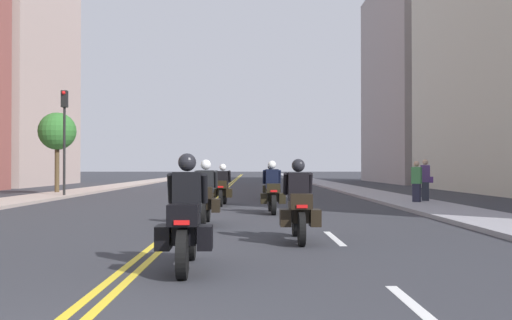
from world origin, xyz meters
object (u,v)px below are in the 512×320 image
object	(u,v)px
motorcycle_3	(272,193)
pedestrian_0	(426,181)
motorcycle_1	(299,208)
motorcycle_5	(271,185)
motorcycle_0	(186,224)
motorcycle_2	(205,198)
pedestrian_1	(417,182)
street_tree_0	(57,132)
motorcycle_4	(223,188)
traffic_light_near	(64,124)

from	to	relation	value
motorcycle_3	pedestrian_0	bearing A→B (deg)	35.56
motorcycle_1	motorcycle_5	size ratio (longest dim) A/B	1.05
motorcycle_0	motorcycle_2	bearing A→B (deg)	90.16
pedestrian_1	motorcycle_1	bearing A→B (deg)	-83.01
motorcycle_2	street_tree_0	size ratio (longest dim) A/B	0.51
motorcycle_2	pedestrian_0	size ratio (longest dim) A/B	1.26
motorcycle_0	pedestrian_0	world-z (taller)	pedestrian_0
pedestrian_0	street_tree_0	xyz separation A→B (m)	(-17.27, 8.19, 2.43)
motorcycle_1	motorcycle_4	bearing A→B (deg)	100.91
motorcycle_0	pedestrian_1	world-z (taller)	pedestrian_1
pedestrian_0	street_tree_0	size ratio (longest dim) A/B	0.40
motorcycle_0	pedestrian_1	bearing A→B (deg)	60.82
motorcycle_0	traffic_light_near	xyz separation A→B (m)	(-7.99, 19.67, 2.86)
motorcycle_0	street_tree_0	world-z (taller)	street_tree_0
motorcycle_3	pedestrian_1	bearing A→B (deg)	33.88
motorcycle_2	motorcycle_5	bearing A→B (deg)	79.49
traffic_light_near	motorcycle_2	bearing A→B (deg)	-59.75
pedestrian_0	pedestrian_1	size ratio (longest dim) A/B	1.04
motorcycle_3	motorcycle_5	xyz separation A→B (m)	(0.22, 7.61, 0.01)
motorcycle_1	motorcycle_3	bearing A→B (deg)	92.40
motorcycle_3	street_tree_0	xyz separation A→B (m)	(-11.01, 12.91, 2.68)
motorcycle_3	pedestrian_1	xyz separation A→B (m)	(5.71, 4.05, 0.22)
motorcycle_4	traffic_light_near	distance (m)	10.27
pedestrian_0	motorcycle_1	bearing A→B (deg)	-98.88
street_tree_0	motorcycle_5	bearing A→B (deg)	-25.27
motorcycle_4	motorcycle_5	bearing A→B (deg)	66.67
motorcycle_0	motorcycle_3	bearing A→B (deg)	79.20
motorcycle_2	traffic_light_near	xyz separation A→B (m)	(-7.77, 13.33, 2.84)
motorcycle_0	motorcycle_2	xyz separation A→B (m)	(-0.22, 6.34, 0.02)
pedestrian_0	pedestrian_1	world-z (taller)	pedestrian_0
street_tree_0	motorcycle_0	bearing A→B (deg)	-67.69
street_tree_0	pedestrian_0	bearing A→B (deg)	-25.37
motorcycle_5	traffic_light_near	xyz separation A→B (m)	(-9.80, 2.01, 2.85)
pedestrian_1	motorcycle_5	bearing A→B (deg)	-179.58
motorcycle_2	motorcycle_1	bearing A→B (deg)	-57.78
motorcycle_5	motorcycle_2	bearing A→B (deg)	-103.31
motorcycle_0	traffic_light_near	distance (m)	21.42
motorcycle_2	traffic_light_near	bearing A→B (deg)	119.92
motorcycle_1	pedestrian_1	xyz separation A→B (m)	(5.45, 11.00, 0.21)
motorcycle_0	motorcycle_2	world-z (taller)	motorcycle_0
motorcycle_1	motorcycle_3	xyz separation A→B (m)	(-0.26, 6.94, -0.01)
motorcycle_1	pedestrian_0	size ratio (longest dim) A/B	1.26
traffic_light_near	pedestrian_0	size ratio (longest dim) A/B	2.90
motorcycle_2	motorcycle_5	distance (m)	11.50
motorcycle_1	pedestrian_0	world-z (taller)	pedestrian_0
pedestrian_1	pedestrian_0	bearing A→B (deg)	84.16
motorcycle_1	street_tree_0	distance (m)	22.99
motorcycle_0	street_tree_0	bearing A→B (deg)	110.50
motorcycle_3	motorcycle_5	world-z (taller)	motorcycle_3
motorcycle_0	pedestrian_0	bearing A→B (deg)	60.21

